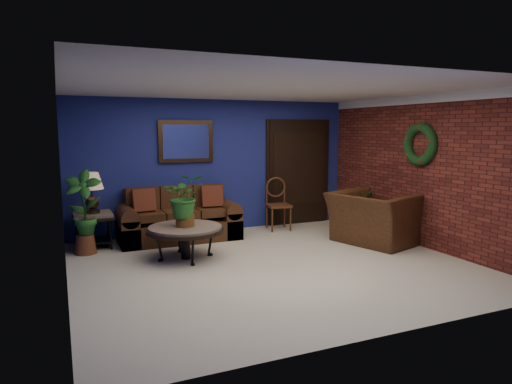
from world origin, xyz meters
name	(u,v)px	position (x,y,z in m)	size (l,w,h in m)	color
floor	(273,265)	(0.00, 0.00, 0.00)	(5.50, 5.50, 0.00)	beige
wall_back	(217,166)	(0.00, 2.50, 1.25)	(5.50, 0.04, 2.50)	navy
wall_left	(62,189)	(-2.75, 0.00, 1.25)	(0.04, 5.00, 2.50)	navy
wall_right_brick	(423,172)	(2.75, 0.00, 1.25)	(0.04, 5.00, 2.50)	maroon
ceiling	(274,88)	(0.00, 0.00, 2.50)	(5.50, 5.00, 0.02)	silver
crown_molding	(426,99)	(2.72, 0.00, 2.43)	(0.03, 5.00, 0.14)	white
wall_mirror	(186,142)	(-0.60, 2.46, 1.72)	(1.02, 0.06, 0.77)	#422C14
closet_door	(298,173)	(1.75, 2.47, 1.05)	(1.44, 0.06, 2.18)	black
wreath	(420,144)	(2.69, 0.05, 1.70)	(0.72, 0.72, 0.16)	black
sofa	(178,222)	(-0.87, 2.08, 0.31)	(2.08, 0.90, 0.94)	#4B2C15
coffee_table	(185,230)	(-1.07, 0.80, 0.44)	(1.16, 1.16, 0.50)	#57514C
end_table	(93,221)	(-2.30, 2.05, 0.44)	(0.64, 0.64, 0.58)	#57514C
table_lamp	(91,188)	(-2.30, 2.05, 1.00)	(0.39, 0.39, 0.64)	#422C14
side_chair	(277,200)	(1.12, 2.12, 0.57)	(0.49, 0.49, 1.01)	#522B17
armchair	(374,218)	(2.15, 0.46, 0.44)	(1.34, 1.17, 0.87)	#4B2C15
coffee_plant	(185,198)	(-1.07, 0.80, 0.94)	(0.66, 0.60, 0.79)	brown
floor_plant	(363,211)	(2.35, 1.05, 0.44)	(0.42, 0.35, 0.85)	brown
tall_plant	(84,209)	(-2.45, 1.71, 0.71)	(0.66, 0.54, 1.33)	brown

